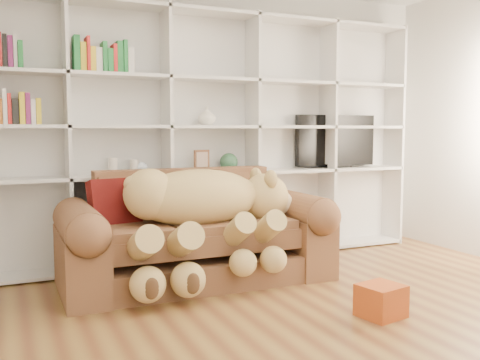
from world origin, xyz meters
name	(u,v)px	position (x,y,z in m)	size (l,w,h in m)	color
floor	(352,346)	(0.00, 0.00, 0.00)	(5.00, 5.00, 0.00)	brown
wall_back	(204,122)	(0.00, 2.50, 1.35)	(5.00, 0.02, 2.70)	silver
bookshelf	(185,126)	(-0.24, 2.36, 1.31)	(4.43, 0.35, 2.40)	silver
sofa	(196,240)	(-0.38, 1.67, 0.35)	(2.21, 0.95, 0.93)	brown
teddy_bear	(203,209)	(-0.38, 1.49, 0.64)	(1.56, 0.88, 0.91)	tan
throw_pillow	(115,204)	(-1.02, 1.83, 0.67)	(0.40, 0.13, 0.40)	#53100E
gift_box	(381,301)	(0.48, 0.33, 0.11)	(0.28, 0.26, 0.22)	#AE4617
tv	(335,142)	(1.46, 2.35, 1.14)	(0.95, 0.18, 0.56)	black
picture_frame	(202,161)	(-0.10, 2.30, 0.98)	(0.16, 0.03, 0.20)	brown
green_vase	(229,162)	(0.19, 2.30, 0.95)	(0.18, 0.18, 0.18)	#2D5839
figurine_tall	(113,167)	(-0.94, 2.30, 0.94)	(0.08, 0.08, 0.16)	beige
figurine_short	(134,167)	(-0.75, 2.30, 0.93)	(0.08, 0.08, 0.14)	beige
snow_globe	(141,168)	(-0.68, 2.30, 0.92)	(0.11, 0.11, 0.11)	silver
shelf_vase	(207,116)	(-0.04, 2.30, 1.40)	(0.17, 0.17, 0.17)	silver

